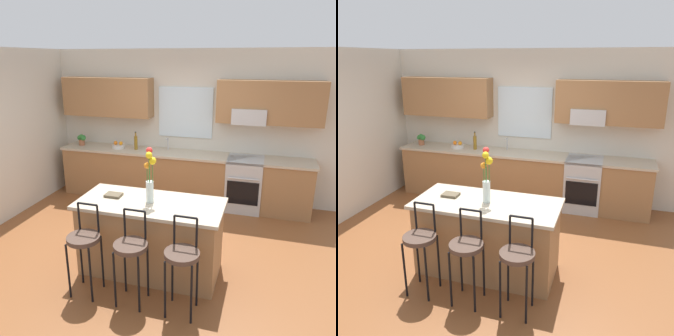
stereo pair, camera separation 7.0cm
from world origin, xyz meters
The scene contains 15 objects.
ground_plane centered at (0.00, 0.00, 0.00)m, with size 14.00×14.00×0.00m, color brown.
wall_left centered at (-2.56, 0.30, 1.35)m, with size 0.12×4.60×2.70m, color beige.
back_wall_assembly centered at (0.02, 1.99, 1.51)m, with size 5.60×0.50×2.70m.
counter_run centered at (0.00, 1.70, 0.47)m, with size 4.56×0.64×0.92m.
sink_faucet centered at (-0.29, 1.84, 1.06)m, with size 0.02×0.13×0.23m.
oven_range centered at (1.14, 1.68, 0.46)m, with size 0.60×0.64×0.92m.
kitchen_island centered at (0.21, -0.53, 0.46)m, with size 1.73×0.80×0.92m.
bar_stool_near centered at (-0.34, -1.14, 0.64)m, with size 0.36×0.36×1.04m.
bar_stool_middle centered at (0.21, -1.14, 0.64)m, with size 0.36×0.36×1.04m.
bar_stool_far centered at (0.76, -1.14, 0.64)m, with size 0.36×0.36×1.04m.
flower_vase centered at (0.21, -0.53, 1.25)m, with size 0.15×0.14×0.66m.
cookbook centered at (-0.28, -0.49, 0.94)m, with size 0.20×0.15×0.03m, color brown.
fruit_bowl_oranges centered at (-1.22, 1.70, 0.96)m, with size 0.24×0.24×0.13m.
bottle_olive_oil centered at (-0.86, 1.70, 1.05)m, with size 0.06×0.06×0.33m.
potted_plant_small centered at (-1.99, 1.70, 1.04)m, with size 0.19×0.13×0.21m.
Camera 2 is at (1.55, -4.01, 2.54)m, focal length 36.63 mm.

